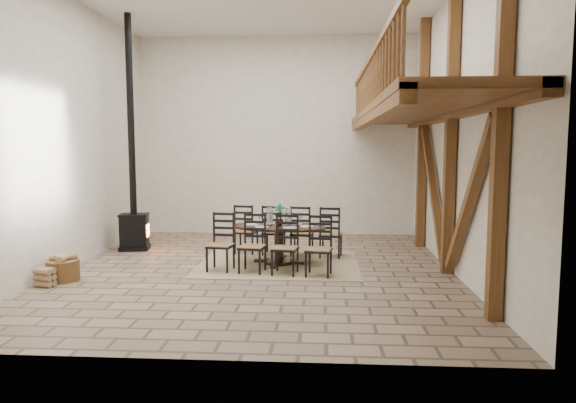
# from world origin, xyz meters

# --- Properties ---
(ground) EXTENTS (8.00, 8.00, 0.00)m
(ground) POSITION_xyz_m (0.00, 0.00, 0.00)
(ground) COLOR gray
(ground) RESTS_ON ground
(room_shell) EXTENTS (7.02, 8.02, 5.01)m
(room_shell) POSITION_xyz_m (1.19, 0.00, 3.01)
(room_shell) COLOR white
(room_shell) RESTS_ON ground
(rug) EXTENTS (3.00, 2.50, 0.02)m
(rug) POSITION_xyz_m (0.35, 0.49, 0.01)
(rug) COLOR tan
(rug) RESTS_ON ground
(dining_table) EXTENTS (2.49, 2.30, 1.16)m
(dining_table) POSITION_xyz_m (0.35, 0.49, 0.37)
(dining_table) COLOR black
(dining_table) RESTS_ON ground
(wood_stove) EXTENTS (0.68, 0.56, 5.00)m
(wood_stove) POSITION_xyz_m (-2.90, 1.66, 1.14)
(wood_stove) COLOR black
(wood_stove) RESTS_ON ground
(log_basket) EXTENTS (0.53, 0.53, 0.44)m
(log_basket) POSITION_xyz_m (-3.15, -0.96, 0.19)
(log_basket) COLOR brown
(log_basket) RESTS_ON ground
(log_stack) EXTENTS (0.33, 0.27, 0.31)m
(log_stack) POSITION_xyz_m (-3.25, -1.36, 0.15)
(log_stack) COLOR #9A7A56
(log_stack) RESTS_ON ground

